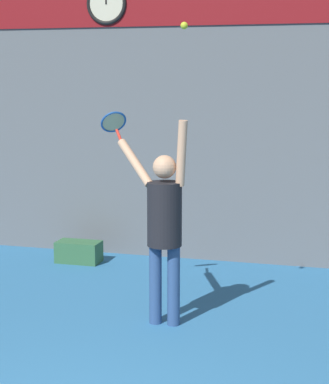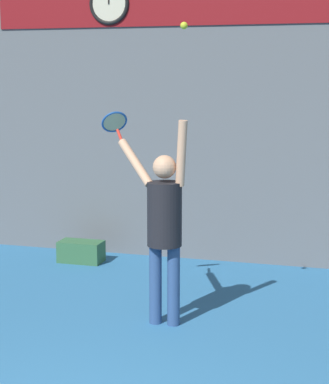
% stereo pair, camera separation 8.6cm
% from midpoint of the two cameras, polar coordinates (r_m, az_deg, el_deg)
% --- Properties ---
extents(back_wall, '(18.00, 0.10, 5.00)m').
position_cam_midpoint_polar(back_wall, '(9.44, 4.55, 9.24)').
color(back_wall, slate).
rests_on(back_wall, ground_plane).
extents(sponsor_banner, '(6.57, 0.02, 0.63)m').
position_cam_midpoint_polar(sponsor_banner, '(9.43, 4.56, 15.42)').
color(sponsor_banner, maroon).
extents(scoreboard_clock, '(0.58, 0.05, 0.58)m').
position_cam_midpoint_polar(scoreboard_clock, '(9.85, -5.05, 15.16)').
color(scoreboard_clock, beige).
extents(tennis_player, '(0.88, 0.56, 2.12)m').
position_cam_midpoint_polar(tennis_player, '(7.04, -0.39, -2.33)').
color(tennis_player, '#2D4C7F').
rests_on(tennis_player, ground_plane).
extents(tennis_racket, '(0.35, 0.39, 0.33)m').
position_cam_midpoint_polar(tennis_racket, '(7.63, -4.49, 5.65)').
color(tennis_racket, red).
extents(tennis_ball, '(0.07, 0.07, 0.07)m').
position_cam_midpoint_polar(tennis_ball, '(6.75, 1.25, 13.49)').
color(tennis_ball, '#CCDB2D').
extents(equipment_bag, '(0.60, 0.32, 0.29)m').
position_cam_midpoint_polar(equipment_bag, '(9.68, -7.30, -4.89)').
color(equipment_bag, '#33663F').
rests_on(equipment_bag, ground_plane).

